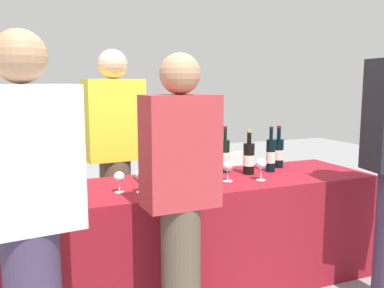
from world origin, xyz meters
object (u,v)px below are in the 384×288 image
at_px(server_pouring, 115,151).
at_px(guest_1, 180,193).
at_px(wine_bottle_6, 278,153).
at_px(menu_board, 227,193).
at_px(wine_glass_0, 63,184).
at_px(wine_glass_2, 140,176).
at_px(guest_0, 29,214).
at_px(wine_glass_4, 261,164).
at_px(wine_glass_1, 119,178).
at_px(wine_bottle_3, 225,156).
at_px(wine_glass_3, 228,167).
at_px(wine_bottle_4, 249,158).
at_px(wine_bottle_2, 193,161).
at_px(wine_bottle_1, 145,164).
at_px(wine_bottle_0, 72,168).
at_px(wine_bottle_5, 271,155).

distance_m(server_pouring, guest_1, 1.19).
xyz_separation_m(wine_bottle_6, menu_board, (-0.07, 0.70, -0.48)).
xyz_separation_m(wine_glass_0, wine_glass_2, (0.44, -0.03, 0.01)).
bearing_deg(guest_0, wine_glass_2, 34.61).
distance_m(wine_bottle_6, wine_glass_4, 0.48).
relative_size(wine_glass_1, wine_glass_4, 0.85).
xyz_separation_m(wine_bottle_3, wine_glass_3, (-0.11, -0.26, -0.02)).
xyz_separation_m(wine_glass_0, menu_board, (1.54, 1.00, -0.45)).
relative_size(wine_glass_4, server_pouring, 0.09).
xyz_separation_m(wine_bottle_6, wine_glass_1, (-1.30, -0.27, -0.02)).
relative_size(wine_glass_3, guest_0, 0.09).
relative_size(wine_glass_4, menu_board, 0.20).
height_order(wine_glass_0, wine_glass_1, wine_glass_1).
height_order(wine_bottle_3, wine_glass_4, wine_bottle_3).
height_order(wine_bottle_3, menu_board, wine_bottle_3).
relative_size(wine_bottle_3, wine_glass_4, 2.25).
relative_size(wine_bottle_4, wine_bottle_6, 0.98).
height_order(wine_glass_1, wine_glass_2, wine_glass_2).
xyz_separation_m(wine_bottle_2, wine_glass_3, (0.17, -0.18, -0.02)).
bearing_deg(wine_bottle_4, wine_bottle_1, 176.18).
relative_size(wine_bottle_0, wine_bottle_4, 1.04).
xyz_separation_m(wine_bottle_3, menu_board, (0.39, 0.71, -0.49)).
bearing_deg(wine_glass_2, wine_bottle_0, 141.60).
distance_m(wine_glass_0, wine_glass_1, 0.32).
height_order(wine_bottle_3, wine_bottle_6, wine_bottle_3).
relative_size(wine_bottle_3, wine_bottle_6, 1.05).
xyz_separation_m(wine_bottle_4, wine_glass_0, (-1.29, -0.17, -0.03)).
bearing_deg(wine_bottle_5, guest_1, -146.66).
height_order(wine_glass_2, menu_board, wine_glass_2).
bearing_deg(wine_bottle_1, wine_glass_1, -136.59).
bearing_deg(wine_bottle_6, wine_bottle_0, -178.68).
bearing_deg(wine_bottle_0, wine_glass_0, -106.68).
xyz_separation_m(wine_glass_0, wine_glass_3, (1.04, 0.03, 0.01)).
bearing_deg(wine_glass_1, wine_glass_3, 0.80).
bearing_deg(wine_glass_0, wine_glass_3, 1.65).
bearing_deg(wine_glass_3, wine_bottle_3, 66.50).
distance_m(wine_bottle_2, wine_glass_4, 0.46).
bearing_deg(wine_bottle_0, wine_bottle_4, -4.06).
bearing_deg(wine_bottle_2, wine_glass_2, -151.81).
relative_size(wine_bottle_1, wine_glass_3, 2.32).
distance_m(wine_bottle_2, wine_glass_2, 0.50).
distance_m(wine_glass_3, guest_0, 1.39).
bearing_deg(wine_bottle_3, wine_glass_1, -162.22).
height_order(wine_bottle_2, guest_1, guest_1).
distance_m(wine_bottle_1, wine_glass_1, 0.30).
relative_size(wine_bottle_4, server_pouring, 0.19).
relative_size(wine_glass_1, wine_glass_3, 0.92).
bearing_deg(guest_1, wine_glass_3, 39.72).
xyz_separation_m(wine_glass_0, guest_0, (-0.20, -0.60, 0.03)).
distance_m(wine_bottle_0, wine_bottle_5, 1.40).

